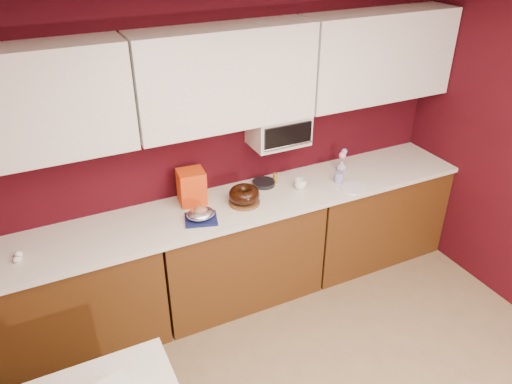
{
  "coord_description": "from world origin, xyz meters",
  "views": [
    {
      "loc": [
        -1.31,
        -1.1,
        2.88
      ],
      "look_at": [
        0.13,
        1.84,
        1.02
      ],
      "focal_mm": 35.0,
      "sensor_mm": 36.0,
      "label": 1
    }
  ],
  "objects_px": {
    "blue_jar": "(339,177)",
    "coffee_mug": "(300,183)",
    "flower_vase": "(342,165)",
    "toaster_oven": "(278,129)",
    "foil_ham_nest": "(201,214)",
    "pandoro_box": "(192,187)",
    "bundt_cake": "(244,194)"
  },
  "relations": [
    {
      "from": "blue_jar",
      "to": "coffee_mug",
      "type": "bearing_deg",
      "value": 171.72
    },
    {
      "from": "flower_vase",
      "to": "toaster_oven",
      "type": "bearing_deg",
      "value": 173.9
    },
    {
      "from": "foil_ham_nest",
      "to": "pandoro_box",
      "type": "height_order",
      "value": "pandoro_box"
    },
    {
      "from": "bundt_cake",
      "to": "foil_ham_nest",
      "type": "distance_m",
      "value": 0.39
    },
    {
      "from": "toaster_oven",
      "to": "flower_vase",
      "type": "bearing_deg",
      "value": -6.1
    },
    {
      "from": "foil_ham_nest",
      "to": "coffee_mug",
      "type": "xyz_separation_m",
      "value": [
        0.89,
        0.09,
        -0.01
      ]
    },
    {
      "from": "bundt_cake",
      "to": "blue_jar",
      "type": "distance_m",
      "value": 0.85
    },
    {
      "from": "bundt_cake",
      "to": "flower_vase",
      "type": "xyz_separation_m",
      "value": [
        0.99,
        0.13,
        -0.03
      ]
    },
    {
      "from": "blue_jar",
      "to": "flower_vase",
      "type": "bearing_deg",
      "value": 49.73
    },
    {
      "from": "bundt_cake",
      "to": "coffee_mug",
      "type": "bearing_deg",
      "value": 1.99
    },
    {
      "from": "foil_ham_nest",
      "to": "bundt_cake",
      "type": "bearing_deg",
      "value": 11.36
    },
    {
      "from": "toaster_oven",
      "to": "coffee_mug",
      "type": "height_order",
      "value": "toaster_oven"
    },
    {
      "from": "coffee_mug",
      "to": "toaster_oven",
      "type": "bearing_deg",
      "value": 123.6
    },
    {
      "from": "foil_ham_nest",
      "to": "toaster_oven",
      "type": "bearing_deg",
      "value": 19.42
    },
    {
      "from": "blue_jar",
      "to": "flower_vase",
      "type": "xyz_separation_m",
      "value": [
        0.14,
        0.16,
        0.01
      ]
    },
    {
      "from": "coffee_mug",
      "to": "flower_vase",
      "type": "distance_m",
      "value": 0.49
    },
    {
      "from": "pandoro_box",
      "to": "flower_vase",
      "type": "relative_size",
      "value": 2.51
    },
    {
      "from": "blue_jar",
      "to": "flower_vase",
      "type": "height_order",
      "value": "flower_vase"
    },
    {
      "from": "toaster_oven",
      "to": "pandoro_box",
      "type": "xyz_separation_m",
      "value": [
        -0.74,
        -0.0,
        -0.34
      ]
    },
    {
      "from": "bundt_cake",
      "to": "pandoro_box",
      "type": "distance_m",
      "value": 0.4
    },
    {
      "from": "blue_jar",
      "to": "bundt_cake",
      "type": "bearing_deg",
      "value": 177.86
    },
    {
      "from": "bundt_cake",
      "to": "foil_ham_nest",
      "type": "relative_size",
      "value": 1.15
    },
    {
      "from": "pandoro_box",
      "to": "coffee_mug",
      "type": "bearing_deg",
      "value": -5.8
    },
    {
      "from": "toaster_oven",
      "to": "pandoro_box",
      "type": "bearing_deg",
      "value": -179.71
    },
    {
      "from": "coffee_mug",
      "to": "blue_jar",
      "type": "distance_m",
      "value": 0.34
    },
    {
      "from": "bundt_cake",
      "to": "foil_ham_nest",
      "type": "bearing_deg",
      "value": -168.64
    },
    {
      "from": "blue_jar",
      "to": "toaster_oven",
      "type": "bearing_deg",
      "value": 153.59
    },
    {
      "from": "toaster_oven",
      "to": "flower_vase",
      "type": "height_order",
      "value": "toaster_oven"
    },
    {
      "from": "toaster_oven",
      "to": "bundt_cake",
      "type": "bearing_deg",
      "value": -153.36
    },
    {
      "from": "coffee_mug",
      "to": "flower_vase",
      "type": "bearing_deg",
      "value": 13.44
    },
    {
      "from": "flower_vase",
      "to": "bundt_cake",
      "type": "bearing_deg",
      "value": -172.38
    },
    {
      "from": "toaster_oven",
      "to": "bundt_cake",
      "type": "relative_size",
      "value": 1.89
    }
  ]
}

